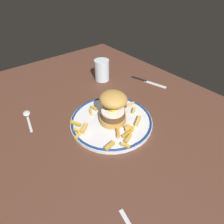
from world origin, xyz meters
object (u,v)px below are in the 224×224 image
(water_glass, at_px, (102,72))
(spoon, at_px, (27,115))
(knife, at_px, (146,81))
(dinner_plate, at_px, (112,120))
(burger, at_px, (112,107))

(water_glass, height_order, spoon, water_glass)
(spoon, bearing_deg, knife, 78.84)
(dinner_plate, height_order, spoon, dinner_plate)
(water_glass, bearing_deg, dinner_plate, -30.63)
(burger, distance_m, spoon, 0.33)
(water_glass, bearing_deg, burger, -30.43)
(dinner_plate, bearing_deg, spoon, -135.86)
(water_glass, xyz_separation_m, knife, (0.15, 0.15, -0.04))
(dinner_plate, distance_m, spoon, 0.32)
(knife, bearing_deg, burger, -67.91)
(spoon, bearing_deg, water_glass, 96.29)
(dinner_plate, bearing_deg, knife, 111.80)
(dinner_plate, relative_size, knife, 1.63)
(water_glass, height_order, knife, water_glass)
(knife, relative_size, spoon, 1.33)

